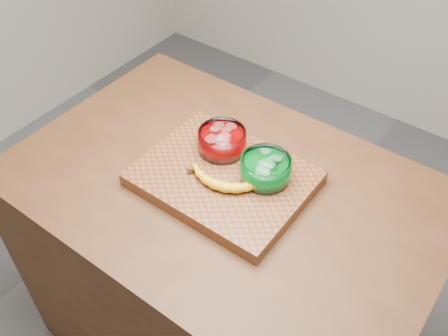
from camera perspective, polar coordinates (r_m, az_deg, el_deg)
The scene contains 5 objects.
counter at distance 1.73m, azimuth -0.00°, elevation -12.15°, with size 1.20×0.80×0.90m, color #4A2A16.
cutting_board at distance 1.37m, azimuth -0.00°, elevation -1.20°, with size 0.45×0.35×0.04m, color brown.
bowl_red at distance 1.40m, azimuth -0.22°, elevation 3.13°, with size 0.14×0.14×0.06m.
bowl_green at distance 1.32m, azimuth 4.77°, elevation -0.12°, with size 0.14×0.14×0.06m.
banana at distance 1.32m, azimuth 0.41°, elevation -0.86°, with size 0.23×0.15×0.03m, color gold, non-canonical shape.
Camera 1 is at (0.57, -0.77, 1.90)m, focal length 40.00 mm.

